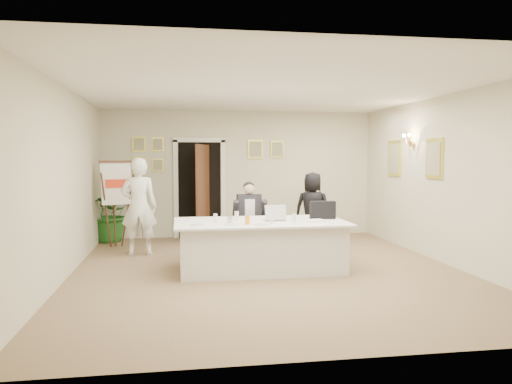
{
  "coord_description": "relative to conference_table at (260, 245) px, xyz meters",
  "views": [
    {
      "loc": [
        -1.38,
        -7.59,
        1.77
      ],
      "look_at": [
        -0.09,
        0.6,
        1.19
      ],
      "focal_mm": 35.0,
      "sensor_mm": 36.0,
      "label": 1
    }
  ],
  "objects": [
    {
      "name": "wall_right",
      "position": [
        3.11,
        -0.04,
        1.01
      ],
      "size": [
        0.1,
        7.0,
        2.8
      ],
      "primitive_type": "cube",
      "color": "beige",
      "rests_on": "floor"
    },
    {
      "name": "standing_man",
      "position": [
        -1.97,
        1.56,
        0.49
      ],
      "size": [
        0.66,
        0.44,
        1.76
      ],
      "primitive_type": "imported",
      "rotation": [
        0.0,
        0.0,
        3.11
      ],
      "color": "white",
      "rests_on": "floor"
    },
    {
      "name": "standing_woman",
      "position": [
        1.38,
        1.96,
        0.35
      ],
      "size": [
        0.85,
        0.73,
        1.48
      ],
      "primitive_type": "imported",
      "rotation": [
        0.0,
        0.0,
        2.7
      ],
      "color": "black",
      "rests_on": "floor"
    },
    {
      "name": "paper_stack",
      "position": [
        0.82,
        -0.19,
        0.4
      ],
      "size": [
        0.33,
        0.26,
        0.03
      ],
      "primitive_type": "cube",
      "rotation": [
        0.0,
        0.0,
        0.21
      ],
      "color": "white",
      "rests_on": "conference_table"
    },
    {
      "name": "conference_table",
      "position": [
        0.0,
        0.0,
        0.0
      ],
      "size": [
        2.67,
        1.42,
        0.78
      ],
      "color": "silver",
      "rests_on": "floor"
    },
    {
      "name": "laptop_bag",
      "position": [
        1.04,
        0.13,
        0.53
      ],
      "size": [
        0.42,
        0.13,
        0.29
      ],
      "primitive_type": "cube",
      "rotation": [
        0.0,
        0.0,
        -0.05
      ],
      "color": "black",
      "rests_on": "conference_table"
    },
    {
      "name": "pictures_back_wall",
      "position": [
        -0.69,
        3.43,
        1.46
      ],
      "size": [
        3.4,
        0.06,
        0.8
      ],
      "primitive_type": null,
      "color": "#E6D94E",
      "rests_on": "wall_back"
    },
    {
      "name": "potted_palm",
      "position": [
        -2.69,
        3.16,
        0.22
      ],
      "size": [
        1.46,
        1.45,
        1.23
      ],
      "primitive_type": "imported",
      "rotation": [
        0.0,
        0.0,
        0.75
      ],
      "color": "#1F5D1F",
      "rests_on": "floor"
    },
    {
      "name": "wall_left",
      "position": [
        -2.89,
        -0.04,
        1.01
      ],
      "size": [
        0.1,
        7.0,
        2.8
      ],
      "primitive_type": "cube",
      "color": "beige",
      "rests_on": "floor"
    },
    {
      "name": "wall_front",
      "position": [
        0.11,
        -3.54,
        1.01
      ],
      "size": [
        6.0,
        0.1,
        2.8
      ],
      "primitive_type": "cube",
      "color": "beige",
      "rests_on": "floor"
    },
    {
      "name": "oj_glass",
      "position": [
        -0.25,
        -0.35,
        0.45
      ],
      "size": [
        0.08,
        0.08,
        0.13
      ],
      "primitive_type": "cylinder",
      "rotation": [
        0.0,
        0.0,
        0.07
      ],
      "color": "orange",
      "rests_on": "conference_table"
    },
    {
      "name": "plate_left",
      "position": [
        -1.0,
        -0.35,
        0.39
      ],
      "size": [
        0.21,
        0.21,
        0.01
      ],
      "primitive_type": "cylinder",
      "rotation": [
        0.0,
        0.0,
        -0.06
      ],
      "color": "white",
      "rests_on": "conference_table"
    },
    {
      "name": "glass_b",
      "position": [
        0.11,
        -0.38,
        0.45
      ],
      "size": [
        0.08,
        0.08,
        0.14
      ],
      "primitive_type": "cylinder",
      "rotation": [
        0.0,
        0.0,
        0.33
      ],
      "color": "silver",
      "rests_on": "conference_table"
    },
    {
      "name": "flip_chart",
      "position": [
        -2.47,
        2.4,
        0.38
      ],
      "size": [
        0.6,
        0.45,
        1.67
      ],
      "color": "#3C2013",
      "rests_on": "floor"
    },
    {
      "name": "wall_sconce",
      "position": [
        3.01,
        1.16,
        1.71
      ],
      "size": [
        0.2,
        0.3,
        0.24
      ],
      "primitive_type": null,
      "color": "#C4883F",
      "rests_on": "wall_right"
    },
    {
      "name": "seated_man",
      "position": [
        -0.02,
        1.09,
        0.28
      ],
      "size": [
        0.64,
        0.67,
        1.35
      ],
      "primitive_type": null,
      "rotation": [
        0.0,
        0.0,
        -0.1
      ],
      "color": "black",
      "rests_on": "floor"
    },
    {
      "name": "plate_near",
      "position": [
        -0.05,
        -0.49,
        0.39
      ],
      "size": [
        0.27,
        0.27,
        0.01
      ],
      "primitive_type": "cylinder",
      "rotation": [
        0.0,
        0.0,
        -0.12
      ],
      "color": "white",
      "rests_on": "conference_table"
    },
    {
      "name": "wall_back",
      "position": [
        0.11,
        3.46,
        1.01
      ],
      "size": [
        6.0,
        0.1,
        2.8
      ],
      "primitive_type": "cube",
      "color": "beige",
      "rests_on": "floor"
    },
    {
      "name": "glass_a",
      "position": [
        -0.71,
        -0.09,
        0.45
      ],
      "size": [
        0.08,
        0.08,
        0.14
      ],
      "primitive_type": "cylinder",
      "rotation": [
        0.0,
        0.0,
        0.33
      ],
      "color": "silver",
      "rests_on": "conference_table"
    },
    {
      "name": "doorway",
      "position": [
        -0.77,
        3.28,
        0.65
      ],
      "size": [
        1.14,
        0.86,
        2.2
      ],
      "color": "black",
      "rests_on": "floor"
    },
    {
      "name": "glass_c",
      "position": [
        0.47,
        -0.28,
        0.45
      ],
      "size": [
        0.07,
        0.07,
        0.14
      ],
      "primitive_type": "cylinder",
      "rotation": [
        0.0,
        0.0,
        0.14
      ],
      "color": "silver",
      "rests_on": "conference_table"
    },
    {
      "name": "ceiling",
      "position": [
        0.11,
        -0.04,
        2.41
      ],
      "size": [
        6.0,
        7.0,
        0.02
      ],
      "primitive_type": "cube",
      "color": "white",
      "rests_on": "wall_back"
    },
    {
      "name": "plate_mid",
      "position": [
        -0.49,
        -0.4,
        0.39
      ],
      "size": [
        0.29,
        0.29,
        0.01
      ],
      "primitive_type": "cylinder",
      "rotation": [
        0.0,
        0.0,
        -0.34
      ],
      "color": "white",
      "rests_on": "conference_table"
    },
    {
      "name": "laptop",
      "position": [
        0.23,
        0.06,
        0.52
      ],
      "size": [
        0.35,
        0.37,
        0.28
      ],
      "primitive_type": null,
      "rotation": [
        0.0,
        0.0,
        0.06
      ],
      "color": "#B7BABC",
      "rests_on": "conference_table"
    },
    {
      "name": "steel_jug",
      "position": [
        -0.5,
        -0.16,
        0.44
      ],
      "size": [
        0.1,
        0.1,
        0.11
      ],
      "primitive_type": "cylinder",
      "rotation": [
        0.0,
        0.0,
        0.19
      ],
      "color": "silver",
      "rests_on": "conference_table"
    },
    {
      "name": "glass_d",
      "position": [
        -0.35,
        0.2,
        0.45
      ],
      "size": [
        0.09,
        0.09,
        0.14
      ],
      "primitive_type": "cylinder",
      "rotation": [
        0.0,
        0.0,
        0.32
      ],
      "color": "silver",
      "rests_on": "conference_table"
    },
    {
      "name": "pictures_right_wall",
      "position": [
        3.08,
        1.16,
        1.36
      ],
      "size": [
        0.06,
        2.2,
        0.8
      ],
      "primitive_type": null,
      "color": "#E6D94E",
      "rests_on": "wall_right"
    },
    {
      "name": "floor",
      "position": [
        0.11,
        -0.04,
        -0.39
      ],
      "size": [
        7.0,
        7.0,
        0.0
      ],
      "primitive_type": "plane",
      "color": "brown",
      "rests_on": "ground"
    }
  ]
}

